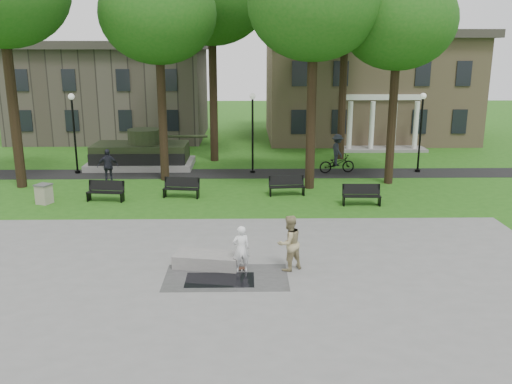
% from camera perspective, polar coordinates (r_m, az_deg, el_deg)
% --- Properties ---
extents(ground, '(120.00, 120.00, 0.00)m').
position_cam_1_polar(ground, '(20.84, -1.36, -5.38)').
color(ground, '#215413').
rests_on(ground, ground).
extents(plaza, '(22.00, 16.00, 0.02)m').
position_cam_1_polar(plaza, '(16.23, -1.45, -11.43)').
color(plaza, gray).
rests_on(plaza, ground).
extents(footpath, '(44.00, 2.60, 0.01)m').
position_cam_1_polar(footpath, '(32.37, -1.24, 1.95)').
color(footpath, black).
rests_on(footpath, ground).
extents(building_right, '(17.00, 12.00, 8.60)m').
position_cam_1_polar(building_right, '(46.70, 11.39, 10.99)').
color(building_right, '#9E8460').
rests_on(building_right, ground).
extents(building_left, '(15.00, 10.00, 7.20)m').
position_cam_1_polar(building_left, '(47.53, -14.79, 9.95)').
color(building_left, '#4C443D').
rests_on(building_left, ground).
extents(tree_1, '(6.20, 6.20, 11.63)m').
position_cam_1_polar(tree_1, '(30.48, -10.27, 17.88)').
color(tree_1, black).
rests_on(tree_1, ground).
extents(tree_2, '(6.60, 6.60, 12.16)m').
position_cam_1_polar(tree_2, '(28.35, 6.13, 19.01)').
color(tree_2, black).
rests_on(tree_2, ground).
extents(tree_3, '(6.00, 6.00, 11.19)m').
position_cam_1_polar(tree_3, '(30.14, 14.76, 17.00)').
color(tree_3, black).
rests_on(tree_3, ground).
extents(tree_5, '(6.40, 6.40, 12.44)m').
position_cam_1_polar(tree_5, '(36.71, 9.46, 18.46)').
color(tree_5, black).
rests_on(tree_5, ground).
extents(lamp_left, '(0.36, 0.36, 4.73)m').
position_cam_1_polar(lamp_left, '(33.73, -18.63, 6.52)').
color(lamp_left, black).
rests_on(lamp_left, ground).
extents(lamp_mid, '(0.36, 0.36, 4.73)m').
position_cam_1_polar(lamp_mid, '(32.17, -0.37, 6.92)').
color(lamp_mid, black).
rests_on(lamp_mid, ground).
extents(lamp_right, '(0.36, 0.36, 4.73)m').
position_cam_1_polar(lamp_right, '(33.79, 16.97, 6.66)').
color(lamp_right, black).
rests_on(lamp_right, ground).
extents(tank_monument, '(7.45, 3.40, 2.40)m').
position_cam_1_polar(tank_monument, '(34.79, -11.96, 3.97)').
color(tank_monument, gray).
rests_on(tank_monument, ground).
extents(puddle, '(2.20, 1.20, 0.00)m').
position_cam_1_polar(puddle, '(17.62, -3.83, -9.22)').
color(puddle, black).
rests_on(puddle, plaza).
extents(concrete_block, '(2.34, 1.36, 0.45)m').
position_cam_1_polar(concrete_block, '(18.63, -5.17, -7.13)').
color(concrete_block, gray).
rests_on(concrete_block, plaza).
extents(skateboard, '(0.80, 0.30, 0.07)m').
position_cam_1_polar(skateboard, '(18.31, -2.36, -8.13)').
color(skateboard, brown).
rests_on(skateboard, plaza).
extents(skateboarder, '(0.65, 0.50, 1.59)m').
position_cam_1_polar(skateboarder, '(17.92, -1.59, -6.02)').
color(skateboarder, white).
rests_on(skateboarder, plaza).
extents(friend_watching, '(1.16, 1.11, 1.89)m').
position_cam_1_polar(friend_watching, '(18.06, 3.50, -5.37)').
color(friend_watching, tan).
rests_on(friend_watching, plaza).
extents(pedestrian_walker, '(1.23, 0.80, 1.94)m').
position_cam_1_polar(pedestrian_walker, '(30.86, -15.34, 2.62)').
color(pedestrian_walker, '#20202B').
rests_on(pedestrian_walker, ground).
extents(cyclist, '(2.25, 1.32, 2.33)m').
position_cam_1_polar(cyclist, '(32.78, 8.54, 3.64)').
color(cyclist, black).
rests_on(cyclist, ground).
extents(park_bench_0, '(1.84, 0.75, 1.00)m').
position_cam_1_polar(park_bench_0, '(27.41, -15.55, 0.16)').
color(park_bench_0, black).
rests_on(park_bench_0, ground).
extents(park_bench_1, '(1.85, 0.77, 1.00)m').
position_cam_1_polar(park_bench_1, '(27.31, -7.87, 0.52)').
color(park_bench_1, black).
rests_on(park_bench_1, ground).
extents(park_bench_2, '(1.83, 0.69, 1.00)m').
position_cam_1_polar(park_bench_2, '(27.50, 3.26, 0.74)').
color(park_bench_2, black).
rests_on(park_bench_2, ground).
extents(park_bench_3, '(1.81, 0.57, 1.00)m').
position_cam_1_polar(park_bench_3, '(26.19, 11.03, -0.23)').
color(park_bench_3, black).
rests_on(park_bench_3, ground).
extents(trash_bin, '(0.86, 0.86, 0.96)m').
position_cam_1_polar(trash_bin, '(27.86, -21.42, -0.17)').
color(trash_bin, '#9C9881').
rests_on(trash_bin, ground).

